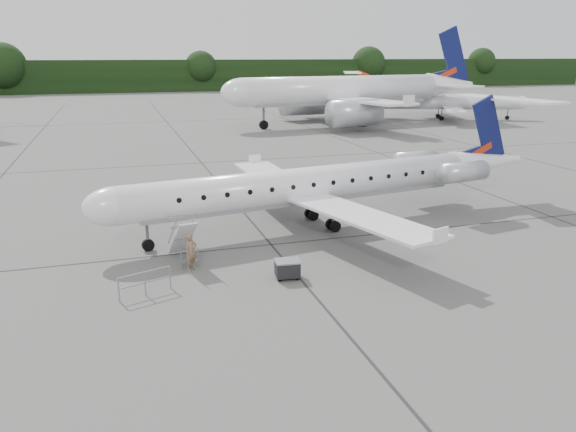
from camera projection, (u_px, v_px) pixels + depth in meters
name	position (u px, v px, depth m)	size (l,w,h in m)	color
ground	(414.00, 265.00, 26.00)	(320.00, 320.00, 0.00)	#62625F
treeline	(162.00, 76.00, 144.25)	(260.00, 4.00, 8.00)	black
main_regional_jet	(308.00, 168.00, 30.83)	(26.72, 19.24, 6.85)	white
airstair	(183.00, 239.00, 26.29)	(0.85, 2.29, 2.15)	white
passenger	(191.00, 252.00, 25.23)	(0.63, 0.41, 1.72)	brown
safety_railing	(145.00, 284.00, 22.67)	(2.20, 0.08, 1.00)	gray
baggage_cart	(287.00, 269.00, 24.41)	(1.03, 0.83, 0.89)	black
bg_narrowbody	(343.00, 76.00, 75.58)	(36.62, 26.36, 13.14)	white
bg_regional_right	(448.00, 96.00, 83.08)	(26.64, 19.18, 6.99)	white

